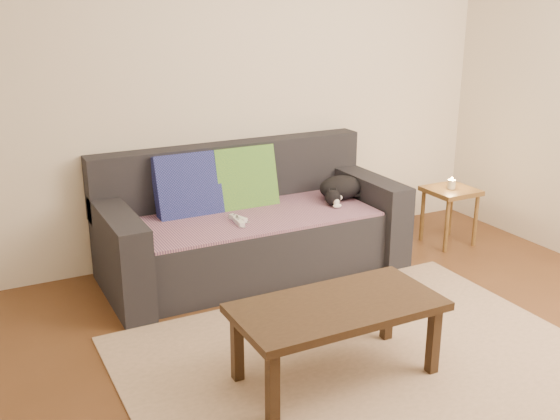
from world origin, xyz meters
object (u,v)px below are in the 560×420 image
(wii_remote_a, at_px, (238,218))
(side_table, at_px, (450,198))
(cat, at_px, (340,189))
(coffee_table, at_px, (337,313))
(sofa, at_px, (250,229))
(wii_remote_b, at_px, (239,222))

(wii_remote_a, distance_m, side_table, 1.78)
(cat, xyz_separation_m, coffee_table, (-0.92, -1.44, -0.15))
(sofa, height_order, coffee_table, sofa)
(sofa, relative_size, coffee_table, 1.99)
(cat, bearing_deg, wii_remote_b, -175.40)
(sofa, bearing_deg, cat, -4.18)
(sofa, xyz_separation_m, side_table, (1.62, -0.24, 0.07))
(cat, xyz_separation_m, side_table, (0.91, -0.19, -0.15))
(sofa, bearing_deg, coffee_table, -97.74)
(wii_remote_a, bearing_deg, wii_remote_b, 140.21)
(cat, distance_m, wii_remote_b, 0.91)
(sofa, height_order, side_table, sofa)
(sofa, height_order, cat, sofa)
(sofa, relative_size, side_table, 4.62)
(side_table, bearing_deg, cat, 168.09)
(coffee_table, bearing_deg, cat, 57.46)
(wii_remote_b, xyz_separation_m, coffee_table, (-0.02, -1.28, -0.09))
(sofa, height_order, wii_remote_a, sofa)
(side_table, relative_size, coffee_table, 0.43)
(sofa, xyz_separation_m, coffee_table, (-0.20, -1.50, 0.06))
(coffee_table, bearing_deg, wii_remote_a, 87.88)
(wii_remote_a, relative_size, wii_remote_b, 1.00)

